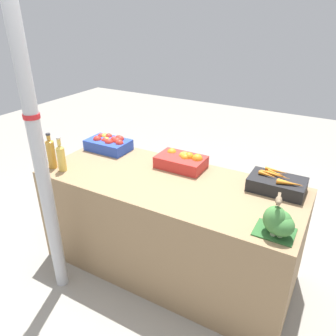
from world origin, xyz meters
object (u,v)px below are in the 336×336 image
object	(u,v)px
orange_crate	(182,161)
broccoli_pile	(278,222)
juice_bottle_amber	(51,153)
apple_crate	(109,143)
juice_bottle_golden	(61,157)
support_pole	(33,122)
carrot_crate	(277,184)
sparrow_bird	(279,201)

from	to	relation	value
orange_crate	broccoli_pile	world-z (taller)	broccoli_pile
broccoli_pile	juice_bottle_amber	world-z (taller)	juice_bottle_amber
apple_crate	juice_bottle_golden	xyz separation A→B (m)	(-0.05, -0.50, 0.05)
support_pole	juice_bottle_amber	distance (m)	0.56
orange_crate	broccoli_pile	distance (m)	0.99
broccoli_pile	juice_bottle_amber	bearing A→B (deg)	179.69
support_pole	orange_crate	xyz separation A→B (m)	(0.62, 0.82, -0.45)
support_pole	carrot_crate	size ratio (longest dim) A/B	7.02
carrot_crate	orange_crate	bearing A→B (deg)	179.53
support_pole	juice_bottle_amber	xyz separation A→B (m)	(-0.27, 0.32, -0.38)
juice_bottle_golden	sparrow_bird	xyz separation A→B (m)	(1.61, 0.00, 0.10)
orange_crate	carrot_crate	world-z (taller)	orange_crate
juice_bottle_amber	juice_bottle_golden	distance (m)	0.11
apple_crate	orange_crate	world-z (taller)	orange_crate
juice_bottle_amber	sparrow_bird	size ratio (longest dim) A/B	2.10
orange_crate	sparrow_bird	size ratio (longest dim) A/B	2.76
support_pole	broccoli_pile	distance (m)	1.55
carrot_crate	juice_bottle_golden	size ratio (longest dim) A/B	1.36
orange_crate	juice_bottle_amber	distance (m)	1.02
apple_crate	sparrow_bird	xyz separation A→B (m)	(1.55, -0.50, 0.15)
orange_crate	juice_bottle_amber	bearing A→B (deg)	-150.43
sparrow_bird	support_pole	bearing A→B (deg)	-86.56
carrot_crate	broccoli_pile	size ratio (longest dim) A/B	1.70
sparrow_bird	carrot_crate	bearing A→B (deg)	-177.99
carrot_crate	juice_bottle_golden	xyz separation A→B (m)	(-1.51, -0.50, 0.06)
juice_bottle_golden	sparrow_bird	bearing A→B (deg)	0.13
broccoli_pile	juice_bottle_amber	distance (m)	1.73
broccoli_pile	sparrow_bird	world-z (taller)	sparrow_bird
carrot_crate	juice_bottle_amber	world-z (taller)	juice_bottle_amber
support_pole	orange_crate	size ratio (longest dim) A/B	7.02
orange_crate	carrot_crate	distance (m)	0.73
apple_crate	carrot_crate	bearing A→B (deg)	-0.24
juice_bottle_golden	sparrow_bird	world-z (taller)	juice_bottle_golden
broccoli_pile	juice_bottle_amber	size ratio (longest dim) A/B	0.77
apple_crate	support_pole	bearing A→B (deg)	-82.40
support_pole	sparrow_bird	size ratio (longest dim) A/B	19.34
support_pole	juice_bottle_amber	bearing A→B (deg)	130.31
carrot_crate	juice_bottle_golden	distance (m)	1.59
apple_crate	juice_bottle_amber	xyz separation A→B (m)	(-0.16, -0.50, 0.06)
support_pole	orange_crate	bearing A→B (deg)	53.05
orange_crate	sparrow_bird	xyz separation A→B (m)	(0.83, -0.50, 0.15)
support_pole	carrot_crate	world-z (taller)	support_pole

